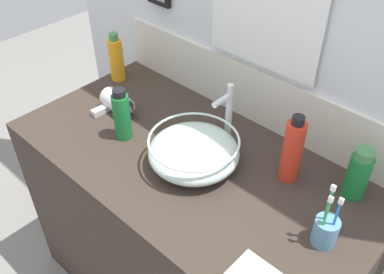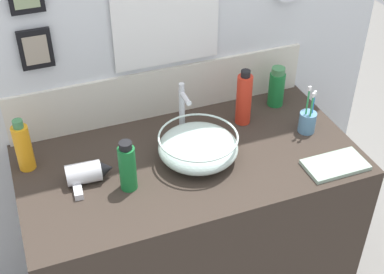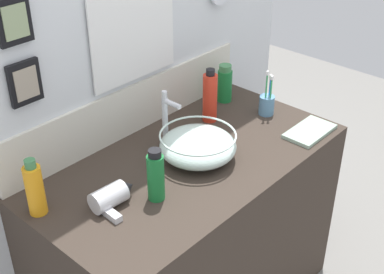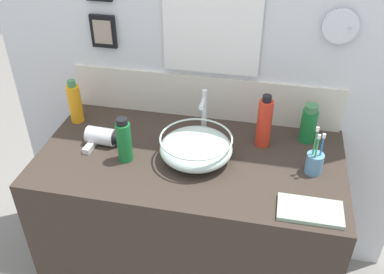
% 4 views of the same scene
% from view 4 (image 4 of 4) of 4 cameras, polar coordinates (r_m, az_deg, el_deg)
% --- Properties ---
extents(vanity_counter, '(1.28, 0.66, 0.84)m').
position_cam_4_polar(vanity_counter, '(2.08, -0.23, -11.82)').
color(vanity_counter, '#382D26').
rests_on(vanity_counter, ground).
extents(back_panel, '(1.98, 0.09, 2.44)m').
position_cam_4_polar(back_panel, '(1.92, 1.99, 12.97)').
color(back_panel, silver).
rests_on(back_panel, ground).
extents(glass_bowl_sink, '(0.30, 0.30, 0.11)m').
position_cam_4_polar(glass_bowl_sink, '(1.75, 0.54, -1.45)').
color(glass_bowl_sink, silver).
rests_on(glass_bowl_sink, vanity_counter).
extents(faucet, '(0.02, 0.09, 0.23)m').
position_cam_4_polar(faucet, '(1.85, 1.58, 3.35)').
color(faucet, silver).
rests_on(faucet, vanity_counter).
extents(hair_drier, '(0.17, 0.14, 0.08)m').
position_cam_4_polar(hair_drier, '(1.89, -11.70, -0.02)').
color(hair_drier, silver).
rests_on(hair_drier, vanity_counter).
extents(toothbrush_cup, '(0.07, 0.07, 0.21)m').
position_cam_4_polar(toothbrush_cup, '(1.75, 16.01, -3.37)').
color(toothbrush_cup, '#598CB2').
rests_on(toothbrush_cup, vanity_counter).
extents(soap_dispenser, '(0.06, 0.06, 0.20)m').
position_cam_4_polar(soap_dispenser, '(1.75, -9.05, -0.48)').
color(soap_dispenser, '#197233').
rests_on(soap_dispenser, vanity_counter).
extents(spray_bottle, '(0.06, 0.06, 0.24)m').
position_cam_4_polar(spray_bottle, '(1.83, 9.62, 1.93)').
color(spray_bottle, red).
rests_on(spray_bottle, vanity_counter).
extents(shampoo_bottle, '(0.07, 0.07, 0.18)m').
position_cam_4_polar(shampoo_bottle, '(1.91, 15.29, 1.69)').
color(shampoo_bottle, '#197233').
rests_on(shampoo_bottle, vanity_counter).
extents(lotion_bottle, '(0.06, 0.06, 0.21)m').
position_cam_4_polar(lotion_bottle, '(2.05, -15.34, 4.42)').
color(lotion_bottle, orange).
rests_on(lotion_bottle, vanity_counter).
extents(hand_towel, '(0.23, 0.13, 0.02)m').
position_cam_4_polar(hand_towel, '(1.60, 15.47, -9.44)').
color(hand_towel, '#99B29E').
rests_on(hand_towel, vanity_counter).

